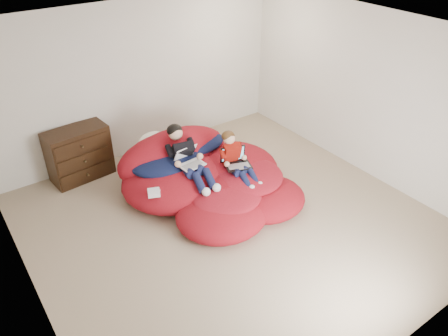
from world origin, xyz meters
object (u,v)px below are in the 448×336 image
laptop_black (236,161)px  laptop_white (189,159)px  older_boy (186,155)px  beanbag_pile (205,177)px  dresser (79,154)px  younger_boy (236,157)px

laptop_black → laptop_white: bearing=151.4°
older_boy → laptop_white: bearing=-90.0°
beanbag_pile → older_boy: bearing=153.4°
laptop_white → beanbag_pile: bearing=-9.7°
beanbag_pile → laptop_white: beanbag_pile is taller
laptop_white → laptop_black: 0.67m
dresser → laptop_white: (1.11, -1.42, 0.21)m
dresser → beanbag_pile: size_ratio=0.40×
beanbag_pile → laptop_black: bearing=-38.7°
beanbag_pile → laptop_white: (-0.24, 0.04, 0.37)m
beanbag_pile → laptop_white: 0.44m
laptop_black → beanbag_pile: bearing=141.3°
dresser → younger_boy: size_ratio=1.19×
dresser → laptop_white: 1.81m
beanbag_pile → laptop_white: size_ratio=6.31×
beanbag_pile → younger_boy: bearing=-37.8°
dresser → laptop_white: size_ratio=2.50×
laptop_black → older_boy: bearing=145.8°
older_boy → laptop_white: size_ratio=2.89×
older_boy → dresser: bearing=129.6°
older_boy → laptop_black: (0.58, -0.39, -0.11)m
older_boy → younger_boy: size_ratio=1.37×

